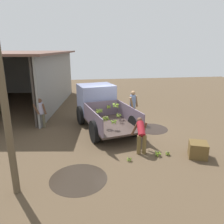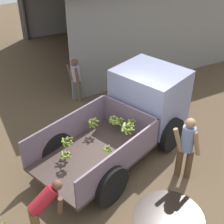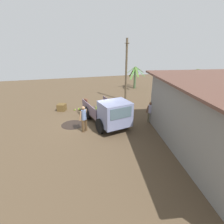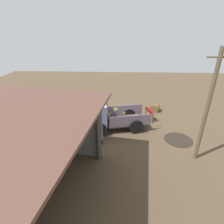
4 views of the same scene
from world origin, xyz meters
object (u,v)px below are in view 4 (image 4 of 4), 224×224
wooden_crate_0 (155,108)px  utility_pole (207,109)px  person_foreground_visitor (104,107)px  banana_bunch_on_ground_1 (153,115)px  person_bystander_near_shed (101,143)px  cargo_truck (101,115)px  banana_bunch_on_ground_2 (154,117)px  banana_bunch_on_ground_0 (160,125)px  person_worker_loading (150,113)px

wooden_crate_0 → utility_pole: bearing=100.5°
person_foreground_visitor → wooden_crate_0: person_foreground_visitor is taller
banana_bunch_on_ground_1 → wooden_crate_0: (-0.29, -1.05, 0.21)m
person_foreground_visitor → person_bystander_near_shed: (-0.19, 4.75, -0.11)m
cargo_truck → wooden_crate_0: bearing=-155.4°
utility_pole → banana_bunch_on_ground_2: 5.67m
cargo_truck → banana_bunch_on_ground_0: cargo_truck is taller
person_worker_loading → wooden_crate_0: 2.18m
person_bystander_near_shed → banana_bunch_on_ground_1: person_bystander_near_shed is taller
wooden_crate_0 → cargo_truck: bearing=36.9°
person_bystander_near_shed → wooden_crate_0: bearing=55.4°
cargo_truck → banana_bunch_on_ground_2: 4.51m
banana_bunch_on_ground_1 → banana_bunch_on_ground_2: banana_bunch_on_ground_2 is taller
banana_bunch_on_ground_0 → utility_pole: bearing=109.0°
cargo_truck → person_foreground_visitor: cargo_truck is taller
cargo_truck → person_bystander_near_shed: cargo_truck is taller
person_foreground_visitor → banana_bunch_on_ground_2: size_ratio=7.56×
person_foreground_visitor → person_bystander_near_shed: size_ratio=1.13×
person_foreground_visitor → person_bystander_near_shed: person_foreground_visitor is taller
person_bystander_near_shed → banana_bunch_on_ground_0: bearing=40.8°
person_bystander_near_shed → banana_bunch_on_ground_0: 5.42m
person_worker_loading → person_bystander_near_shed: 5.33m
utility_pole → banana_bunch_on_ground_1: (1.42, -5.08, -2.89)m
banana_bunch_on_ground_2 → person_foreground_visitor: bearing=-0.2°
cargo_truck → banana_bunch_on_ground_1: cargo_truck is taller
banana_bunch_on_ground_0 → wooden_crate_0: size_ratio=0.31×
person_bystander_near_shed → wooden_crate_0: size_ratio=2.39×
person_worker_loading → banana_bunch_on_ground_1: size_ratio=6.58×
banana_bunch_on_ground_0 → wooden_crate_0: 2.60m
utility_pole → wooden_crate_0: size_ratio=9.05×
banana_bunch_on_ground_1 → cargo_truck: bearing=28.6°
cargo_truck → banana_bunch_on_ground_0: bearing=176.4°
banana_bunch_on_ground_0 → person_bystander_near_shed: bearing=42.1°
banana_bunch_on_ground_2 → wooden_crate_0: wooden_crate_0 is taller
cargo_truck → banana_bunch_on_ground_1: 4.69m
person_foreground_visitor → banana_bunch_on_ground_2: bearing=-34.1°
utility_pole → cargo_truck: bearing=-27.9°
cargo_truck → utility_pole: size_ratio=0.82×
person_worker_loading → banana_bunch_on_ground_0: person_worker_loading is taller
utility_pole → banana_bunch_on_ground_1: utility_pole is taller
cargo_truck → banana_bunch_on_ground_2: (-4.02, -1.80, -0.96)m
cargo_truck → person_bystander_near_shed: bearing=82.6°
person_worker_loading → wooden_crate_0: (-0.79, -1.98, -0.47)m
cargo_truck → person_bystander_near_shed: 2.96m
person_worker_loading → wooden_crate_0: bearing=-106.0°
person_bystander_near_shed → person_worker_loading: bearing=50.8°
cargo_truck → person_worker_loading: cargo_truck is taller
utility_pole → person_bystander_near_shed: utility_pole is taller
person_bystander_near_shed → banana_bunch_on_ground_0: (-3.98, -3.59, -0.77)m
wooden_crate_0 → person_worker_loading: bearing=68.3°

